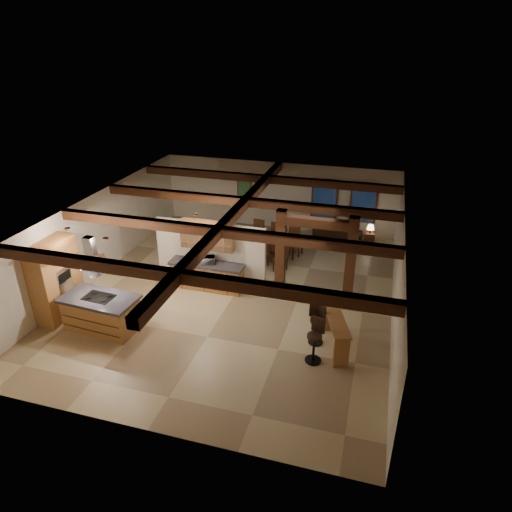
{
  "coord_description": "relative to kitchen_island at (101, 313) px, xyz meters",
  "views": [
    {
      "loc": [
        4.25,
        -12.27,
        7.73
      ],
      "look_at": [
        0.58,
        0.5,
        1.23
      ],
      "focal_mm": 32.0,
      "sensor_mm": 36.0,
      "label": 1
    }
  ],
  "objects": [
    {
      "name": "bar_stool_b",
      "position": [
        6.05,
        1.07,
        0.04
      ],
      "size": [
        0.42,
        0.43,
        1.12
      ],
      "color": "black",
      "rests_on": "ground"
    },
    {
      "name": "framed_art",
      "position": [
        1.55,
        8.85,
        1.17
      ],
      "size": [
        0.65,
        0.05,
        0.85
      ],
      "color": "#381E0E",
      "rests_on": "room_walls"
    },
    {
      "name": "bar_stool_c",
      "position": [
        6.02,
        1.06,
        0.07
      ],
      "size": [
        0.45,
        0.46,
        1.18
      ],
      "color": "black",
      "rests_on": "ground"
    },
    {
      "name": "side_table",
      "position": [
        7.05,
        8.11,
        -0.27
      ],
      "size": [
        0.42,
        0.42,
        0.52
      ],
      "primitive_type": "cube",
      "rotation": [
        0.0,
        0.0,
        0.01
      ],
      "color": "#381E0E",
      "rests_on": "ground"
    },
    {
      "name": "back_windows",
      "position": [
        5.85,
        8.85,
        0.97
      ],
      "size": [
        2.7,
        0.07,
        1.7
      ],
      "color": "#381E0E",
      "rests_on": "room_walls"
    },
    {
      "name": "bar_stool_a",
      "position": [
        6.12,
        0.26,
        0.1
      ],
      "size": [
        0.45,
        0.47,
        1.24
      ],
      "color": "black",
      "rests_on": "ground"
    },
    {
      "name": "room_walls",
      "position": [
        3.05,
        2.91,
        1.25
      ],
      "size": [
        12.0,
        12.0,
        12.0
      ],
      "color": "beige",
      "rests_on": "ground"
    },
    {
      "name": "dining_table",
      "position": [
        3.51,
        5.79,
        -0.24
      ],
      "size": [
        1.9,
        1.53,
        0.59
      ],
      "primitive_type": "imported",
      "rotation": [
        0.0,
        0.0,
        -0.42
      ],
      "color": "#371A0D",
      "rests_on": "ground"
    },
    {
      "name": "partition_wall",
      "position": [
        2.05,
        3.41,
        0.57
      ],
      "size": [
        3.8,
        0.18,
        2.2
      ],
      "primitive_type": "cube",
      "color": "beige",
      "rests_on": "ground"
    },
    {
      "name": "pantry_cabinet",
      "position": [
        -1.62,
        0.31,
        0.67
      ],
      "size": [
        0.67,
        1.6,
        2.4
      ],
      "color": "#AF6A38",
      "rests_on": "ground"
    },
    {
      "name": "sofa",
      "position": [
        5.74,
        8.41,
        -0.25
      ],
      "size": [
        2.05,
        1.09,
        0.57
      ],
      "primitive_type": "imported",
      "rotation": [
        0.0,
        0.0,
        2.97
      ],
      "color": "black",
      "rests_on": "ground"
    },
    {
      "name": "recessed_cans",
      "position": [
        0.51,
        0.98,
        2.34
      ],
      "size": [
        3.16,
        2.46,
        0.03
      ],
      "color": "silver",
      "rests_on": "room_walls"
    },
    {
      "name": "timber_posts",
      "position": [
        5.55,
        3.41,
        1.23
      ],
      "size": [
        2.5,
        0.3,
        2.9
      ],
      "color": "#381E0E",
      "rests_on": "ground"
    },
    {
      "name": "back_counter",
      "position": [
        2.05,
        3.02,
        -0.06
      ],
      "size": [
        2.5,
        0.66,
        0.94
      ],
      "color": "#AF6A38",
      "rests_on": "ground"
    },
    {
      "name": "kitchen_island",
      "position": [
        0.0,
        0.0,
        0.0
      ],
      "size": [
        2.22,
        1.29,
        1.06
      ],
      "color": "#AF6A38",
      "rests_on": "ground"
    },
    {
      "name": "upper_display_cabinet",
      "position": [
        2.05,
        3.22,
        1.32
      ],
      "size": [
        1.8,
        0.36,
        0.95
      ],
      "color": "#AF6A38",
      "rests_on": "partition_wall"
    },
    {
      "name": "microwave",
      "position": [
        2.11,
        3.02,
        0.53
      ],
      "size": [
        0.51,
        0.42,
        0.25
      ],
      "primitive_type": "imported",
      "rotation": [
        0.0,
        0.0,
        3.44
      ],
      "color": "silver",
      "rests_on": "back_counter"
    },
    {
      "name": "dining_chairs",
      "position": [
        3.51,
        5.79,
        0.11
      ],
      "size": [
        2.28,
        2.28,
        1.28
      ],
      "color": "#381E0E",
      "rests_on": "ground"
    },
    {
      "name": "bar_counter",
      "position": [
        6.56,
        0.95,
        0.09
      ],
      "size": [
        0.99,
        1.81,
        0.93
      ],
      "color": "#AF6A38",
      "rests_on": "ground"
    },
    {
      "name": "range_hood",
      "position": [
        0.0,
        0.0,
        1.25
      ],
      "size": [
        1.1,
        1.1,
        1.4
      ],
      "color": "silver",
      "rests_on": "room_walls"
    },
    {
      "name": "ceiling_beams",
      "position": [
        3.05,
        2.91,
        2.23
      ],
      "size": [
        10.0,
        12.0,
        0.28
      ],
      "color": "#381E0E",
      "rests_on": "room_walls"
    },
    {
      "name": "table_lamp",
      "position": [
        7.05,
        8.11,
        0.22
      ],
      "size": [
        0.29,
        0.29,
        0.34
      ],
      "color": "black",
      "rests_on": "side_table"
    },
    {
      "name": "ground",
      "position": [
        3.05,
        2.91,
        -0.53
      ],
      "size": [
        12.0,
        12.0,
        0.0
      ],
      "primitive_type": "plane",
      "color": "#CAB986",
      "rests_on": "ground"
    }
  ]
}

